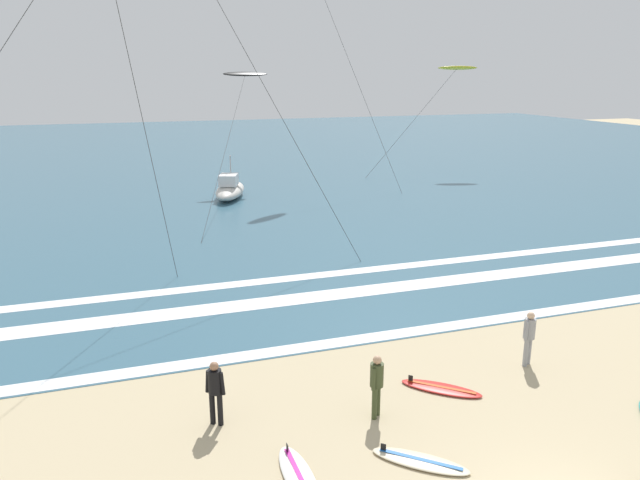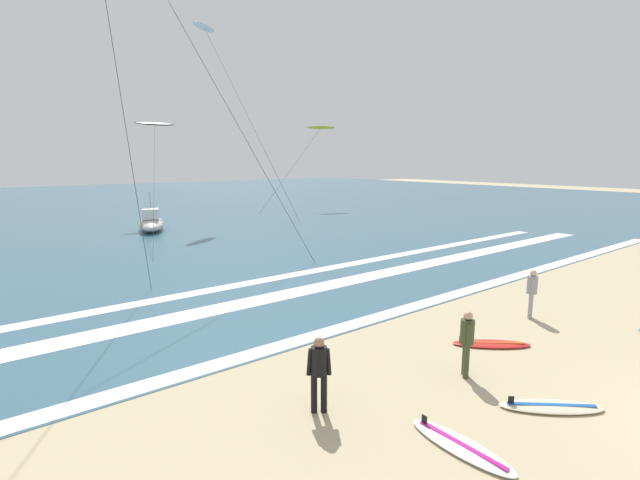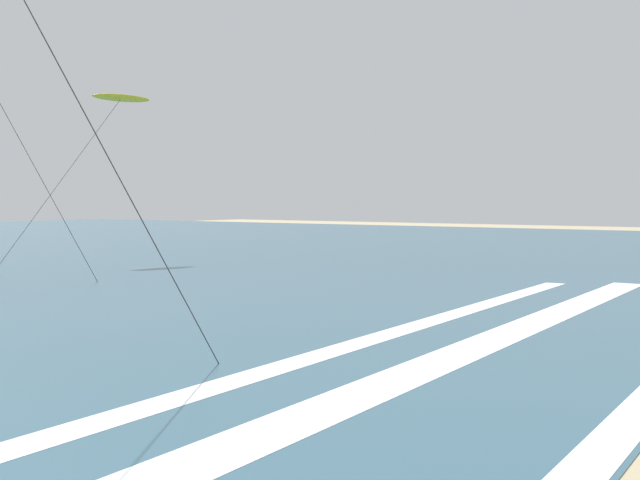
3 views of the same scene
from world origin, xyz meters
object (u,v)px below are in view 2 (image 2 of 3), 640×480
Objects in this scene: surfer_foreground_main at (532,289)px; surfboard_right_spare at (461,446)px; surfer_left_near at (467,338)px; surfboard_near_water at (551,407)px; kite_yellow_far_left at (321,128)px; kite_black_mid_center at (155,124)px; surfboard_foreground_flat at (491,344)px; surfer_background_far at (319,368)px; offshore_boat at (151,223)px; kite_white_low_near at (205,29)px.

surfboard_right_spare is at bearing -160.34° from surfer_foreground_main.
surfboard_near_water is at bearing -84.85° from surfer_left_near.
kite_yellow_far_left reaches higher than surfer_foreground_main.
kite_yellow_far_left reaches higher than kite_black_mid_center.
surfer_left_near is 0.16× the size of kite_yellow_far_left.
surfboard_foreground_flat is at bearing 25.95° from surfboard_right_spare.
offshore_boat reaches higher than surfer_background_far.
surfer_foreground_main is 5.87m from surfboard_near_water.
surfboard_foreground_flat is at bearing -92.84° from kite_black_mid_center.
kite_white_low_near is at bearing 3.84° from kite_black_mid_center.
surfer_left_near is (3.67, -0.90, 0.00)m from surfer_background_far.
surfer_foreground_main is 26.37m from offshore_boat.
offshore_boat is at bearing 78.97° from surfer_background_far.
kite_yellow_far_left is (24.88, 31.80, 7.31)m from surfer_background_far.
kite_white_low_near is at bearing 72.18° from surfboard_right_spare.
surfer_left_near is at bearing -163.72° from surfboard_foreground_flat.
surfer_background_far is at bearing -101.03° from offshore_boat.
surfer_left_near is 0.10× the size of kite_white_low_near.
surfboard_near_water is at bearing -92.53° from offshore_boat.
surfer_left_near is 0.10× the size of kite_black_mid_center.
surfboard_right_spare is 0.13× the size of kite_white_low_near.
kite_black_mid_center reaches higher than surfboard_right_spare.
kite_black_mid_center is (7.34, 30.92, 6.84)m from surfer_background_far.
surfer_left_near is at bearing -93.07° from offshore_boat.
kite_white_low_near reaches higher than kite_black_mid_center.
kite_white_low_near is 9.34m from kite_black_mid_center.
offshore_boat is (-2.21, -4.60, -7.24)m from kite_black_mid_center.
surfboard_foreground_flat is 0.94× the size of surfboard_right_spare.
surfboard_right_spare is at bearing -146.64° from surfer_left_near.
kite_white_low_near is at bearing 68.82° from surfer_background_far.
surfer_left_near is 0.81× the size of surfboard_foreground_flat.
surfboard_right_spare is (1.26, -2.48, -0.91)m from surfer_background_far.
surfboard_foreground_flat is (-2.98, -0.48, -0.91)m from surfer_foreground_main.
kite_yellow_far_left is (16.11, 31.60, 7.31)m from surfer_foreground_main.
surfboard_foreground_flat is at bearing -120.76° from kite_yellow_far_left.
surfboard_right_spare is (-2.41, -1.58, -0.91)m from surfer_left_near.
surfer_background_far is at bearing 177.25° from surfboard_foreground_flat.
surfer_left_near is 0.81× the size of surfboard_near_water.
surfboard_foreground_flat is 26.61m from offshore_boat.
surfboard_near_water is 38.45m from kite_white_low_near.
surfboard_foreground_flat is at bearing -2.75° from surfer_background_far.
offshore_boat is (-3.64, 26.12, -0.40)m from surfer_foreground_main.
kite_white_low_near reaches higher than surfboard_right_spare.
surfer_background_far is at bearing 143.51° from surfboard_near_water.
surfer_foreground_main is at bearing 31.68° from surfboard_near_water.
surfer_foreground_main is 3.16m from surfboard_foreground_flat.
offshore_boat reaches higher than surfboard_near_water.
kite_black_mid_center is at bearing 83.42° from surfer_left_near.
surfer_foreground_main is 0.76× the size of surfboard_right_spare.
surfer_left_near reaches higher than surfboard_near_water.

